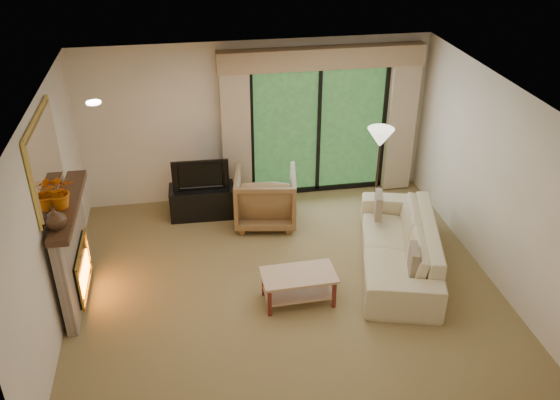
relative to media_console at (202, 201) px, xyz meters
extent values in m
plane|color=olive|center=(0.95, -1.95, -0.25)|extent=(5.50, 5.50, 0.00)
plane|color=silver|center=(0.95, -1.95, 2.35)|extent=(5.50, 5.50, 0.00)
plane|color=beige|center=(0.95, 0.55, 1.05)|extent=(5.00, 0.00, 5.00)
plane|color=beige|center=(0.95, -4.45, 1.05)|extent=(5.00, 0.00, 5.00)
plane|color=beige|center=(-1.80, -1.95, 1.05)|extent=(0.00, 5.00, 5.00)
plane|color=beige|center=(3.70, -1.95, 1.05)|extent=(0.00, 5.00, 5.00)
cube|color=tan|center=(0.60, 0.39, 0.95)|extent=(0.45, 0.18, 2.35)
cube|color=tan|center=(3.30, 0.39, 0.95)|extent=(0.45, 0.18, 2.35)
cube|color=#A5825D|center=(1.95, 0.41, 2.07)|extent=(3.20, 0.24, 0.32)
cube|color=black|center=(0.00, 0.00, 0.00)|extent=(1.01, 0.48, 0.50)
imported|color=black|center=(0.00, 0.00, 0.50)|extent=(0.86, 0.14, 0.50)
imported|color=brown|center=(0.95, -0.36, 0.18)|extent=(1.05, 1.07, 0.86)
imported|color=#C9B98F|center=(2.56, -1.84, 0.10)|extent=(1.56, 2.59, 0.71)
cube|color=#4F3428|center=(2.48, -2.54, 0.34)|extent=(0.19, 0.38, 0.36)
cube|color=#4F3428|center=(2.48, -1.14, 0.34)|extent=(0.19, 0.38, 0.36)
imported|color=#3D2718|center=(-1.66, -2.32, 1.25)|extent=(0.27, 0.27, 0.26)
imported|color=#D0610D|center=(-1.66, -1.85, 1.33)|extent=(0.40, 0.36, 0.42)
camera|label=1|loc=(-0.16, -8.17, 4.58)|focal=38.00mm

